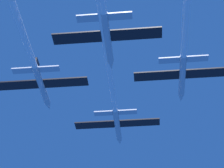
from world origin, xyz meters
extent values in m
cylinder|color=#B2BAC6|center=(0.45, 0.60, 0.02)|extent=(1.34, 12.16, 1.34)
cone|color=#B2BAC6|center=(0.45, 8.02, 0.02)|extent=(1.31, 2.68, 1.31)
ellipsoid|color=black|center=(0.45, 3.28, 0.59)|extent=(0.94, 2.43, 0.67)
cube|color=black|center=(-4.85, 0.00, 0.02)|extent=(9.24, 2.68, 0.29)
cube|color=black|center=(5.74, 0.00, 0.02)|extent=(9.24, 2.68, 0.29)
cube|color=black|center=(0.45, -4.26, 1.66)|extent=(0.35, 2.19, 1.95)
cube|color=#B2BAC6|center=(-2.30, -4.50, 0.02)|extent=(4.16, 1.61, 0.29)
cube|color=#B2BAC6|center=(3.20, -4.50, 0.02)|extent=(4.16, 1.61, 0.29)
cylinder|color=white|center=(0.45, -33.63, 0.02)|extent=(1.20, 56.30, 1.20)
cylinder|color=#B2BAC6|center=(-14.31, -14.83, 0.65)|extent=(1.34, 12.16, 1.34)
cone|color=#B2BAC6|center=(-14.31, -7.41, 0.65)|extent=(1.31, 2.68, 1.31)
ellipsoid|color=black|center=(-14.31, -12.15, 1.22)|extent=(0.94, 2.43, 0.67)
cube|color=black|center=(-19.61, -15.44, 0.65)|extent=(9.24, 2.68, 0.29)
cube|color=black|center=(-9.02, -15.44, 0.65)|extent=(9.24, 2.68, 0.29)
cube|color=black|center=(-14.31, -19.70, 2.29)|extent=(0.35, 2.19, 1.95)
cube|color=#B2BAC6|center=(-17.06, -19.94, 0.65)|extent=(4.16, 1.61, 0.29)
cube|color=#B2BAC6|center=(-11.57, -19.94, 0.65)|extent=(4.16, 1.61, 0.29)
cylinder|color=#B2BAC6|center=(15.10, -14.99, 0.88)|extent=(1.34, 12.16, 1.34)
cone|color=#B2BAC6|center=(15.10, -7.57, 0.88)|extent=(1.31, 2.68, 1.31)
ellipsoid|color=black|center=(15.10, -12.32, 1.44)|extent=(0.94, 2.43, 0.67)
cube|color=black|center=(9.81, -15.60, 0.88)|extent=(9.24, 2.68, 0.29)
cube|color=black|center=(20.39, -15.60, 0.88)|extent=(9.24, 2.68, 0.29)
cube|color=black|center=(15.10, -19.86, 2.52)|extent=(0.35, 2.19, 1.95)
cube|color=#B2BAC6|center=(12.35, -20.10, 0.88)|extent=(4.16, 1.61, 0.29)
cube|color=#B2BAC6|center=(17.85, -20.10, 0.88)|extent=(4.16, 1.61, 0.29)
cylinder|color=#B2BAC6|center=(0.94, -28.29, -0.20)|extent=(1.34, 12.16, 1.34)
cone|color=#B2BAC6|center=(0.94, -20.87, -0.20)|extent=(1.31, 2.68, 1.31)
ellipsoid|color=black|center=(0.94, -25.62, 0.37)|extent=(0.94, 2.43, 0.67)
cube|color=black|center=(-4.35, -28.90, -0.20)|extent=(9.24, 2.68, 0.29)
cube|color=black|center=(6.23, -28.90, -0.20)|extent=(9.24, 2.68, 0.29)
cube|color=black|center=(0.94, -33.16, 1.44)|extent=(0.35, 2.19, 1.95)
cube|color=#B2BAC6|center=(-1.81, -33.40, -0.20)|extent=(4.16, 1.61, 0.29)
cube|color=#B2BAC6|center=(3.69, -33.40, -0.20)|extent=(4.16, 1.61, 0.29)
camera|label=1|loc=(6.71, -82.18, -54.93)|focal=67.71mm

